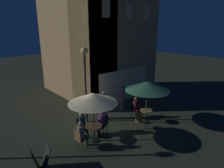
% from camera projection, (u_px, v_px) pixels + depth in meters
% --- Properties ---
extents(ground_plane, '(60.00, 60.00, 0.00)m').
position_uv_depth(ground_plane, '(94.00, 126.00, 10.10)').
color(ground_plane, '#292D21').
extents(cafe_building, '(6.22, 7.01, 7.93)m').
position_uv_depth(cafe_building, '(94.00, 42.00, 13.45)').
color(cafe_building, tan).
rests_on(cafe_building, ground).
extents(street_lamp_near_corner, '(0.36, 0.36, 4.03)m').
position_uv_depth(street_lamp_near_corner, '(85.00, 69.00, 9.73)').
color(street_lamp_near_corner, black).
rests_on(street_lamp_near_corner, ground).
extents(menu_sandwich_board, '(0.74, 0.66, 0.91)m').
position_uv_depth(menu_sandwich_board, '(41.00, 159.00, 6.79)').
color(menu_sandwich_board, black).
rests_on(menu_sandwich_board, ground).
extents(cafe_table_0, '(0.65, 0.65, 0.74)m').
position_uv_depth(cafe_table_0, '(146.00, 114.00, 10.27)').
color(cafe_table_0, black).
rests_on(cafe_table_0, ground).
extents(cafe_table_1, '(0.75, 0.75, 0.78)m').
position_uv_depth(cafe_table_1, '(94.00, 130.00, 8.57)').
color(cafe_table_1, black).
rests_on(cafe_table_1, ground).
extents(patio_umbrella_0, '(2.32, 2.32, 2.33)m').
position_uv_depth(patio_umbrella_0, '(148.00, 86.00, 9.82)').
color(patio_umbrella_0, black).
rests_on(patio_umbrella_0, ground).
extents(patio_umbrella_1, '(2.15, 2.15, 2.30)m').
position_uv_depth(patio_umbrella_1, '(93.00, 98.00, 8.15)').
color(patio_umbrella_1, black).
rests_on(patio_umbrella_1, ground).
extents(cafe_chair_0, '(0.42, 0.42, 0.85)m').
position_uv_depth(cafe_chair_0, '(135.00, 109.00, 10.88)').
color(cafe_chair_0, black).
rests_on(cafe_chair_0, ground).
extents(cafe_chair_1, '(0.48, 0.48, 0.95)m').
position_uv_depth(cafe_chair_1, '(139.00, 120.00, 9.55)').
color(cafe_chair_1, brown).
rests_on(cafe_chair_1, ground).
extents(cafe_chair_2, '(0.44, 0.44, 0.88)m').
position_uv_depth(cafe_chair_2, '(79.00, 138.00, 7.98)').
color(cafe_chair_2, brown).
rests_on(cafe_chair_2, ground).
extents(cafe_chair_3, '(0.54, 0.54, 0.97)m').
position_uv_depth(cafe_chair_3, '(103.00, 122.00, 9.24)').
color(cafe_chair_3, black).
rests_on(cafe_chair_3, ground).
extents(cafe_chair_4, '(0.47, 0.47, 0.97)m').
position_uv_depth(cafe_chair_4, '(81.00, 124.00, 9.01)').
color(cafe_chair_4, '#4D3E26').
rests_on(cafe_chair_4, ground).
extents(patron_seated_0, '(0.31, 0.52, 1.28)m').
position_uv_depth(patron_seated_0, '(137.00, 107.00, 10.72)').
color(patron_seated_0, '#521226').
rests_on(patron_seated_0, ground).
extents(patron_seated_1, '(0.53, 0.36, 1.25)m').
position_uv_depth(patron_seated_1, '(82.00, 133.00, 8.04)').
color(patron_seated_1, '#254D36').
rests_on(patron_seated_1, ground).
extents(patron_seated_2, '(0.55, 0.47, 1.24)m').
position_uv_depth(patron_seated_2, '(102.00, 121.00, 9.08)').
color(patron_seated_2, black).
rests_on(patron_seated_2, ground).
extents(patron_seated_3, '(0.39, 0.52, 1.23)m').
position_uv_depth(patron_seated_3, '(83.00, 123.00, 8.90)').
color(patron_seated_3, black).
rests_on(patron_seated_3, ground).
extents(patron_standing_4, '(0.35, 0.35, 1.65)m').
position_uv_depth(patron_standing_4, '(104.00, 105.00, 10.63)').
color(patron_standing_4, black).
rests_on(patron_standing_4, ground).
extents(patron_standing_5, '(0.34, 0.34, 1.75)m').
position_uv_depth(patron_standing_5, '(122.00, 97.00, 11.67)').
color(patron_standing_5, '#5B4064').
rests_on(patron_standing_5, ground).
extents(patron_standing_6, '(0.36, 0.36, 1.74)m').
position_uv_depth(patron_standing_6, '(138.00, 93.00, 12.44)').
color(patron_standing_6, '#354E2C').
rests_on(patron_standing_6, ground).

